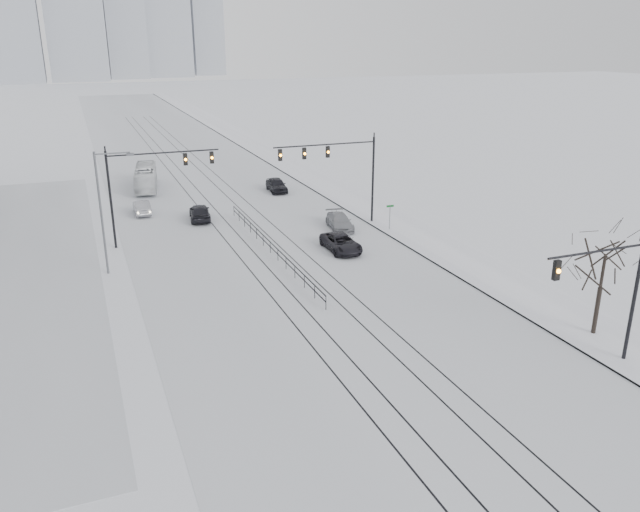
{
  "coord_description": "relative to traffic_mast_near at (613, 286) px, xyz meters",
  "views": [
    {
      "loc": [
        -13.65,
        -15.74,
        16.38
      ],
      "look_at": [
        0.13,
        19.35,
        3.2
      ],
      "focal_mm": 35.0,
      "sensor_mm": 36.0,
      "label": 1
    }
  ],
  "objects": [
    {
      "name": "ground",
      "position": [
        -10.79,
        -6.0,
        -4.56
      ],
      "size": [
        500.0,
        500.0,
        0.0
      ],
      "primitive_type": "plane",
      "color": "silver",
      "rests_on": "ground"
    },
    {
      "name": "box_truck",
      "position": [
        -17.34,
        50.93,
        -3.23
      ],
      "size": [
        3.57,
        9.77,
        2.66
      ],
      "primitive_type": "imported",
      "rotation": [
        0.0,
        0.0,
        3.0
      ],
      "color": "silver",
      "rests_on": "ground"
    },
    {
      "name": "sedan_nb_far",
      "position": [
        -3.81,
        44.21,
        -3.79
      ],
      "size": [
        2.11,
        4.62,
        1.54
      ],
      "primitive_type": "imported",
      "rotation": [
        0.0,
        0.0,
        -0.07
      ],
      "color": "black",
      "rests_on": "ground"
    },
    {
      "name": "skyline",
      "position": [
        -5.77,
        267.63,
        26.08
      ],
      "size": [
        96.0,
        48.0,
        72.0
      ],
      "color": "#979CA6",
      "rests_on": "ground"
    },
    {
      "name": "street_light_west",
      "position": [
        -22.99,
        24.0,
        0.65
      ],
      "size": [
        2.73,
        0.25,
        9.0
      ],
      "color": "#595B60",
      "rests_on": "ground"
    },
    {
      "name": "sidewalk_east",
      "position": [
        2.71,
        54.0,
        -4.48
      ],
      "size": [
        5.0,
        260.0,
        0.16
      ],
      "primitive_type": "cube",
      "color": "white",
      "rests_on": "ground"
    },
    {
      "name": "traffic_mast_nw",
      "position": [
        -19.31,
        30.0,
        1.01
      ],
      "size": [
        9.1,
        0.37,
        8.0
      ],
      "color": "black",
      "rests_on": "ground"
    },
    {
      "name": "traffic_mast_near",
      "position": [
        0.0,
        0.0,
        0.0
      ],
      "size": [
        6.1,
        0.37,
        7.0
      ],
      "color": "black",
      "rests_on": "ground"
    },
    {
      "name": "curb",
      "position": [
        0.26,
        54.0,
        -4.5
      ],
      "size": [
        0.1,
        260.0,
        0.12
      ],
      "primitive_type": "cube",
      "color": "gray",
      "rests_on": "ground"
    },
    {
      "name": "parking_strip",
      "position": [
        -30.79,
        29.0,
        -4.55
      ],
      "size": [
        14.0,
        60.0,
        0.03
      ],
      "primitive_type": "cube",
      "color": "silver",
      "rests_on": "ground"
    },
    {
      "name": "road",
      "position": [
        -10.79,
        54.0,
        -4.55
      ],
      "size": [
        22.0,
        260.0,
        0.02
      ],
      "primitive_type": "cube",
      "color": "silver",
      "rests_on": "ground"
    },
    {
      "name": "tram_rails",
      "position": [
        -10.79,
        34.0,
        -4.54
      ],
      "size": [
        5.3,
        180.0,
        0.01
      ],
      "color": "black",
      "rests_on": "ground"
    },
    {
      "name": "street_sign",
      "position": [
        1.01,
        26.0,
        -2.96
      ],
      "size": [
        0.7,
        0.06,
        2.4
      ],
      "color": "#595B60",
      "rests_on": "ground"
    },
    {
      "name": "traffic_mast_ne",
      "position": [
        -2.64,
        29.0,
        1.2
      ],
      "size": [
        9.6,
        0.37,
        8.0
      ],
      "color": "black",
      "rests_on": "ground"
    },
    {
      "name": "median_fence",
      "position": [
        -10.79,
        24.0,
        -4.04
      ],
      "size": [
        0.06,
        24.0,
        1.0
      ],
      "color": "black",
      "rests_on": "ground"
    },
    {
      "name": "sedan_nb_right",
      "position": [
        -2.92,
        28.21,
        -3.89
      ],
      "size": [
        2.61,
        4.88,
        1.35
      ],
      "primitive_type": "imported",
      "rotation": [
        0.0,
        0.0,
        -0.16
      ],
      "color": "gray",
      "rests_on": "ground"
    },
    {
      "name": "sedan_sb_outer",
      "position": [
        -19.05,
        39.95,
        -3.87
      ],
      "size": [
        1.51,
        4.2,
        1.38
      ],
      "primitive_type": "imported",
      "rotation": [
        0.0,
        0.0,
        3.13
      ],
      "color": "#95969C",
      "rests_on": "ground"
    },
    {
      "name": "sedan_sb_inner",
      "position": [
        -14.17,
        35.66,
        -3.77
      ],
      "size": [
        2.46,
        4.83,
        1.58
      ],
      "primitive_type": "imported",
      "rotation": [
        0.0,
        0.0,
        3.01
      ],
      "color": "black",
      "rests_on": "ground"
    },
    {
      "name": "bare_tree",
      "position": [
        2.41,
        3.0,
        -0.07
      ],
      "size": [
        4.4,
        4.4,
        6.1
      ],
      "color": "black",
      "rests_on": "ground"
    },
    {
      "name": "sedan_nb_front",
      "position": [
        -5.27,
        22.42,
        -3.89
      ],
      "size": [
        2.31,
        4.9,
        1.35
      ],
      "primitive_type": "imported",
      "rotation": [
        0.0,
        0.0,
        -0.01
      ],
      "color": "black",
      "rests_on": "ground"
    }
  ]
}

